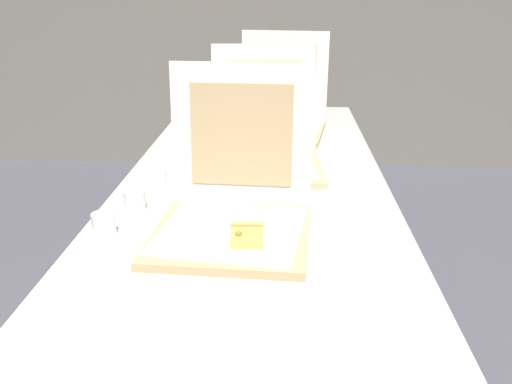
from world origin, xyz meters
TOP-DOWN VIEW (x-y plane):
  - table at (0.00, 0.68)m, footprint 0.86×2.46m
  - pizza_box_front at (-0.03, 0.36)m, footprint 0.41×0.44m
  - pizza_box_middle at (0.03, 0.92)m, footprint 0.42×0.53m
  - pizza_box_back at (0.07, 1.39)m, footprint 0.45×0.47m
  - cup_white_mid at (-0.25, 0.68)m, footprint 0.06×0.06m
  - cup_white_near_center at (-0.32, 0.49)m, footprint 0.06×0.06m
  - cup_white_near_left at (-0.36, 0.32)m, footprint 0.06×0.06m

SIDE VIEW (x-z plane):
  - table at x=0.00m, z-range 0.33..1.08m
  - cup_white_mid at x=-0.25m, z-range 0.75..0.81m
  - cup_white_near_center at x=-0.32m, z-range 0.75..0.81m
  - cup_white_near_left at x=-0.36m, z-range 0.75..0.81m
  - pizza_box_middle at x=0.03m, z-range 0.61..1.01m
  - pizza_box_front at x=-0.03m, z-range 0.60..1.02m
  - pizza_box_back at x=0.07m, z-range 0.61..1.02m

